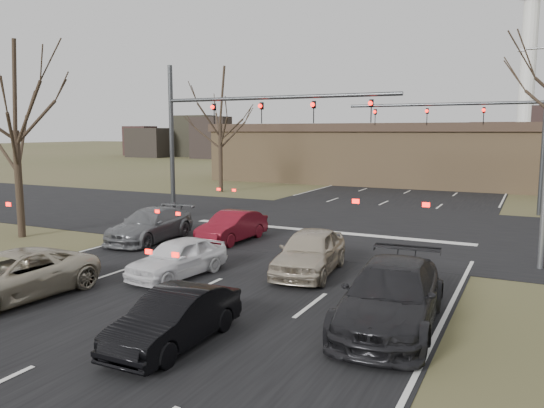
% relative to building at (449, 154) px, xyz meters
% --- Properties ---
extents(ground, '(360.00, 360.00, 0.00)m').
position_rel_building_xyz_m(ground, '(-2.00, -38.00, -2.67)').
color(ground, '#464927').
rests_on(ground, ground).
extents(road_main, '(14.00, 300.00, 0.02)m').
position_rel_building_xyz_m(road_main, '(-2.00, 22.00, -2.66)').
color(road_main, black).
rests_on(road_main, ground).
extents(road_cross, '(200.00, 14.00, 0.02)m').
position_rel_building_xyz_m(road_cross, '(-2.00, -23.00, -2.65)').
color(road_cross, black).
rests_on(road_cross, ground).
extents(building, '(42.40, 10.40, 5.30)m').
position_rel_building_xyz_m(building, '(0.00, 0.00, 0.00)').
color(building, '#8E704C').
rests_on(building, ground).
extents(mast_arm_near, '(12.12, 0.24, 8.00)m').
position_rel_building_xyz_m(mast_arm_near, '(-7.23, -25.00, 2.41)').
color(mast_arm_near, '#383A3D').
rests_on(mast_arm_near, ground).
extents(mast_arm_far, '(11.12, 0.24, 8.00)m').
position_rel_building_xyz_m(mast_arm_far, '(4.18, -15.00, 2.35)').
color(mast_arm_far, '#383A3D').
rests_on(mast_arm_far, ground).
extents(tree_left_near, '(5.10, 5.10, 8.50)m').
position_rel_building_xyz_m(tree_left_near, '(-13.50, -32.00, 3.90)').
color(tree_left_near, black).
rests_on(tree_left_near, ground).
extents(tree_left_far, '(5.70, 5.70, 9.50)m').
position_rel_building_xyz_m(tree_left_far, '(-15.00, -13.00, 4.68)').
color(tree_left_far, black).
rests_on(tree_left_far, ground).
extents(car_silver_suv, '(2.54, 4.95, 1.34)m').
position_rel_building_xyz_m(car_silver_suv, '(-6.09, -38.21, -2.00)').
color(car_silver_suv, '#B5AB93').
rests_on(car_silver_suv, ground).
extents(car_white_sedan, '(1.91, 3.83, 1.26)m').
position_rel_building_xyz_m(car_white_sedan, '(-3.41, -34.22, -2.04)').
color(car_white_sedan, white).
rests_on(car_white_sedan, ground).
extents(car_black_hatch, '(1.32, 3.69, 1.21)m').
position_rel_building_xyz_m(car_black_hatch, '(-0.17, -38.73, -2.06)').
color(car_black_hatch, black).
rests_on(car_black_hatch, ground).
extents(car_charcoal_sedan, '(2.52, 5.41, 1.53)m').
position_rel_building_xyz_m(car_charcoal_sedan, '(3.78, -35.58, -1.90)').
color(car_charcoal_sedan, black).
rests_on(car_charcoal_sedan, ground).
extents(car_grey_ahead, '(2.26, 4.85, 1.37)m').
position_rel_building_xyz_m(car_grey_ahead, '(-7.85, -30.15, -1.98)').
color(car_grey_ahead, slate).
rests_on(car_grey_ahead, ground).
extents(car_red_ahead, '(1.47, 3.92, 1.28)m').
position_rel_building_xyz_m(car_red_ahead, '(-4.66, -28.72, -2.03)').
color(car_red_ahead, maroon).
rests_on(car_red_ahead, ground).
extents(car_silver_ahead, '(2.23, 4.49, 1.47)m').
position_rel_building_xyz_m(car_silver_ahead, '(0.22, -31.98, -1.93)').
color(car_silver_ahead, '#BFB29B').
rests_on(car_silver_ahead, ground).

